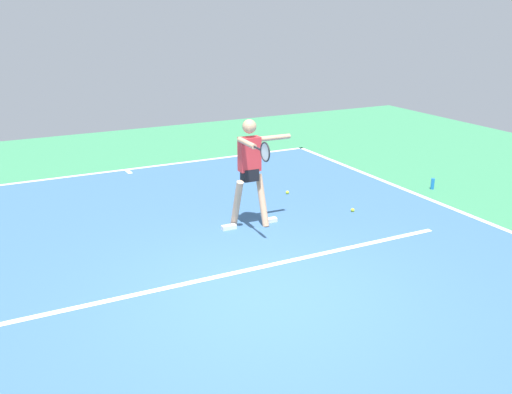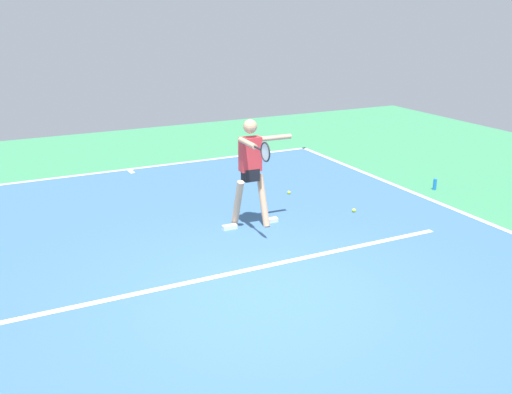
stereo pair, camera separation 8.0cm
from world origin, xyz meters
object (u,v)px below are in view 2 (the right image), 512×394
Objects in this scene: tennis_player at (252,166)px; water_bottle at (435,184)px; tennis_ball_by_baseline at (289,192)px; tennis_ball_near_service_line at (354,210)px.

tennis_player is 8.14× the size of water_bottle.
tennis_player is at bearing 2.67° from water_bottle.
tennis_ball_by_baseline is at bearing -20.73° from water_bottle.
tennis_player reaches higher than water_bottle.
tennis_ball_near_service_line is 1.00× the size of tennis_ball_by_baseline.
tennis_ball_near_service_line is 1.49m from tennis_ball_by_baseline.
water_bottle reaches higher than tennis_ball_near_service_line.
tennis_ball_by_baseline is (-1.39, -1.22, -0.99)m from tennis_player.
tennis_player is 2.10m from tennis_ball_by_baseline.
water_bottle is (-2.72, 1.03, 0.08)m from tennis_ball_by_baseline.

